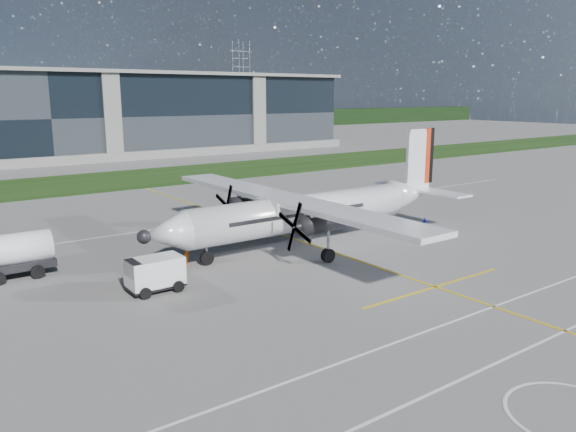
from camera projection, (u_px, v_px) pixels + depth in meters
The scene contains 13 objects.
ground at pixel (119, 190), 68.46m from camera, with size 400.00×400.00×0.00m, color #64625F.
grass_strip at pixel (98, 182), 74.78m from camera, with size 400.00×18.00×0.04m, color #15350E.
terminal_building at pixel (37, 117), 98.47m from camera, with size 120.00×20.00×15.00m, color black.
pylon_east at pixel (242, 84), 201.09m from camera, with size 9.00×4.60×30.00m, color gray, non-canonical shape.
yellow_taxiway_centerline at pixel (282, 235), 46.49m from camera, with size 0.20×70.00×0.01m, color yellow.
white_lane_line at pixel (531, 347), 25.81m from camera, with size 90.00×0.15×0.01m, color white.
turboprop_aircraft at pixel (312, 190), 42.58m from camera, with size 27.35×28.36×8.51m, color white, non-canonical shape.
baggage_tug at pixel (155, 275), 32.95m from camera, with size 3.39×2.04×2.04m, color white, non-canonical shape.
ground_crew_person at pixel (186, 251), 38.22m from camera, with size 0.74×0.53×1.82m, color #F25907.
safety_cone_fwd at pixel (135, 276), 35.18m from camera, with size 0.36×0.36×0.50m, color #0C23D2.
safety_cone_nose_port at pixel (173, 279), 34.61m from camera, with size 0.36×0.36×0.50m, color #0C23D2.
safety_cone_tail at pixel (425, 220), 50.89m from camera, with size 0.36×0.36×0.50m, color #0C23D2.
safety_cone_nose_stbd at pixel (149, 267), 36.84m from camera, with size 0.36×0.36×0.50m, color #0C23D2.
Camera 1 is at (-23.16, -26.75, 11.36)m, focal length 35.00 mm.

